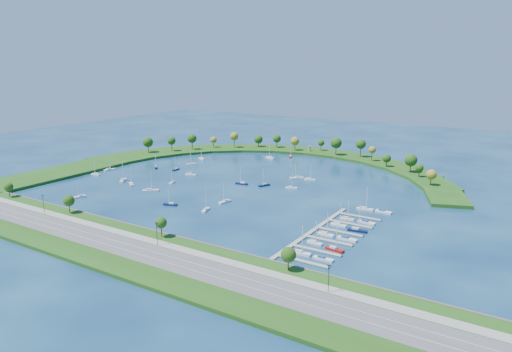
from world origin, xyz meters
The scene contains 40 objects.
ground centered at (0.00, 0.00, 0.00)m, with size 700.00×700.00×0.00m, color #082245.
south_shoreline centered at (0.03, -122.88, 1.00)m, with size 420.00×43.10×11.60m.
breakwater centered at (-46.33, 48.72, 0.99)m, with size 286.74×247.64×2.00m.
breakwater_trees centered at (-15.93, 86.49, 10.74)m, with size 238.65×94.50×14.85m.
harbor_tower centered at (-8.31, 114.04, 4.31)m, with size 2.60×2.60×4.51m.
dock_system centered at (85.30, -61.00, 0.35)m, with size 24.28×82.00×1.60m.
moored_boat_0 centered at (-37.81, -50.31, 0.98)m, with size 9.01×8.45×14.20m.
moored_boat_1 centered at (-101.70, -39.67, 0.88)m, with size 7.55×2.59×10.91m.
moored_boat_2 centered at (-71.95, 43.46, 0.87)m, with size 7.56×4.48×10.74m.
moored_boat_3 centered at (-59.79, -45.30, 0.90)m, with size 7.87×6.40×11.78m.
moored_boat_4 centered at (-65.62, 22.87, 0.88)m, with size 6.67×6.97×11.08m.
moored_boat_5 centered at (-25.83, 76.16, 0.94)m, with size 9.36×4.88×13.24m.
moored_boat_6 centered at (15.19, -62.44, 0.89)m, with size 4.20×7.96×11.27m.
moored_boat_7 centered at (-105.02, -24.35, 0.90)m, with size 4.32×8.44×11.94m.
moored_boat_8 centered at (-7.84, -65.17, 0.90)m, with size 8.21×4.44×11.62m.
moored_boat_9 centered at (15.21, -1.28, 0.90)m, with size 5.42×8.31×11.90m.
moored_boat_10 centered at (33.23, 2.13, 0.88)m, with size 7.86×5.06×11.24m.
moored_boat_11 centered at (15.04, -44.63, 0.90)m, with size 3.57×8.29×11.79m.
moored_boat_12 centered at (24.58, 26.76, 0.97)m, with size 8.90×8.27×13.97m.
moored_boat_13 centered at (-81.16, -0.62, 0.88)m, with size 7.05×6.50×11.03m.
moored_boat_14 centered at (-71.80, -41.57, 0.95)m, with size 6.75×9.16×13.38m.
moored_boat_15 centered at (-13.95, 89.94, 0.87)m, with size 4.81×7.51×10.74m.
moored_boat_16 centered at (-40.19, -27.72, 0.85)m, with size 3.43×6.86×9.71m.
moored_boat_17 centered at (-63.94, -82.28, 0.86)m, with size 4.05×7.24×10.26m.
moored_boat_18 centered at (-63.78, 2.38, 0.86)m, with size 2.06×6.88×10.05m.
moored_boat_19 centered at (33.80, 27.88, 0.88)m, with size 7.76×4.66×11.03m.
moored_boat_20 centered at (-43.92, -4.35, 0.89)m, with size 8.07×5.28×11.56m.
moored_boat_21 centered at (0.77, -5.87, 0.92)m, with size 8.63×3.45×12.34m.
docked_boat_0 centered at (85.51, -87.82, 0.94)m, with size 9.02×3.25×12.99m.
docked_boat_1 centered at (95.98, -87.99, 0.64)m, with size 8.53×2.48×1.74m.
docked_boat_2 centered at (85.53, -73.86, 0.88)m, with size 7.60×2.99×10.87m.
docked_boat_3 centered at (96.02, -76.21, 0.92)m, with size 8.69×3.62×12.38m.
docked_boat_4 centered at (85.52, -61.83, 0.90)m, with size 8.20×2.86×11.84m.
docked_boat_5 centered at (95.96, -62.10, 0.70)m, with size 9.47×3.08×1.91m.
docked_boat_6 centered at (85.52, -46.47, 0.90)m, with size 7.92×2.23×11.64m.
docked_boat_7 centered at (96.00, -48.88, 0.95)m, with size 9.45×3.79×13.50m.
docked_boat_8 centered at (85.54, -35.66, 0.87)m, with size 7.54×3.06×10.77m.
docked_boat_9 centered at (95.97, -35.76, 0.67)m, with size 9.13×3.52×1.81m.
docked_boat_10 centered at (87.91, -15.41, 0.94)m, with size 9.11×3.95×12.97m.
docked_boat_11 centered at (97.87, -14.27, 0.66)m, with size 9.06×3.35×1.81m.
Camera 1 is at (167.59, -253.31, 79.66)m, focal length 32.96 mm.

